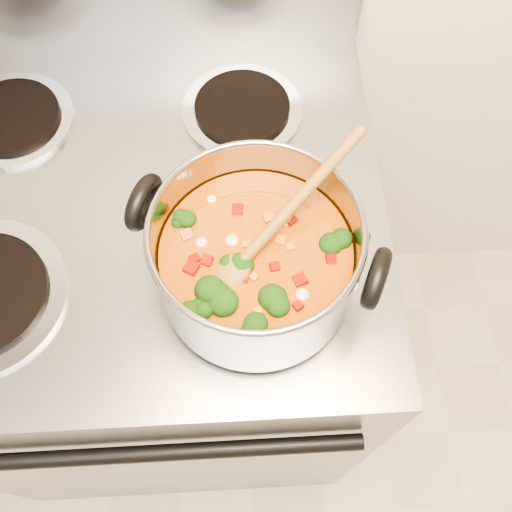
% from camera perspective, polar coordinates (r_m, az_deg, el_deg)
% --- Properties ---
extents(electric_range, '(0.78, 0.71, 1.08)m').
position_cam_1_polar(electric_range, '(1.28, -8.98, -5.15)').
color(electric_range, gray).
rests_on(electric_range, ground).
extents(stockpot, '(0.32, 0.26, 0.16)m').
position_cam_1_polar(stockpot, '(0.72, -0.01, -0.27)').
color(stockpot, gray).
rests_on(stockpot, electric_range).
extents(wooden_spoon, '(0.22, 0.19, 0.11)m').
position_cam_1_polar(wooden_spoon, '(0.69, 0.76, 1.85)').
color(wooden_spoon, brown).
rests_on(wooden_spoon, stockpot).
extents(cooktop_crumbs, '(0.37, 0.09, 0.01)m').
position_cam_1_polar(cooktop_crumbs, '(0.80, -6.31, -2.00)').
color(cooktop_crumbs, black).
rests_on(cooktop_crumbs, electric_range).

